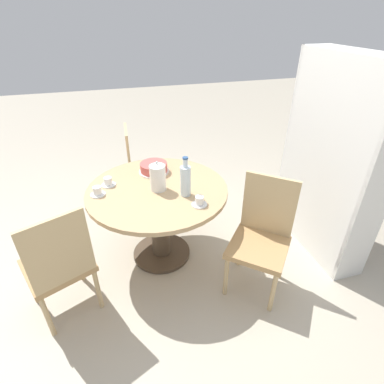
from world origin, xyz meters
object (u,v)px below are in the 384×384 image
object	(u,v)px
chair_a	(142,168)
cup_b	(199,202)
chair_c	(262,235)
chair_b	(59,264)
cake_main	(154,168)
coffee_pot	(158,177)
cup_c	(97,192)
water_bottle	(186,180)
bookshelf	(329,164)
cup_a	(108,182)

from	to	relation	value
chair_a	cup_b	world-z (taller)	chair_a
chair_c	cup_b	size ratio (longest dim) A/B	7.90
chair_b	cake_main	bearing A→B (deg)	-162.31
coffee_pot	cup_c	distance (m)	0.48
coffee_pot	chair_a	bearing A→B (deg)	-178.14
chair_b	chair_c	world-z (taller)	same
water_bottle	bookshelf	bearing A→B (deg)	87.90
chair_b	cup_c	distance (m)	0.60
chair_c	bookshelf	distance (m)	0.88
cake_main	cup_a	distance (m)	0.42
bookshelf	water_bottle	size ratio (longest dim) A/B	5.32
chair_a	water_bottle	distance (m)	1.11
chair_c	water_bottle	world-z (taller)	water_bottle
chair_c	coffee_pot	bearing A→B (deg)	-174.65
chair_a	water_bottle	xyz separation A→B (m)	(1.03, 0.22, 0.37)
bookshelf	cake_main	distance (m)	1.50
bookshelf	cup_a	xyz separation A→B (m)	(-0.36, -1.82, -0.09)
cake_main	chair_c	bearing A→B (deg)	39.87
bookshelf	water_bottle	xyz separation A→B (m)	(-0.05, -1.25, 0.01)
chair_b	water_bottle	world-z (taller)	water_bottle
cup_c	water_bottle	bearing A→B (deg)	74.27
cup_b	cup_c	xyz separation A→B (m)	(-0.35, -0.72, 0.00)
coffee_pot	cup_b	size ratio (longest dim) A/B	2.13
chair_c	bookshelf	bearing A→B (deg)	64.12
bookshelf	cup_c	bearing A→B (deg)	83.08
bookshelf	cup_b	size ratio (longest dim) A/B	14.56
chair_a	cup_c	distance (m)	0.99
water_bottle	cup_a	size ratio (longest dim) A/B	2.74
coffee_pot	cup_a	bearing A→B (deg)	-114.74
chair_a	water_bottle	size ratio (longest dim) A/B	2.89
chair_a	cup_a	world-z (taller)	chair_a
cup_c	coffee_pot	bearing A→B (deg)	84.43
bookshelf	coffee_pot	xyz separation A→B (m)	(-0.19, -1.43, -0.01)
cake_main	cup_b	bearing A→B (deg)	20.86
bookshelf	cup_c	distance (m)	1.92
chair_b	cup_b	bearing A→B (deg)	160.99
chair_a	coffee_pot	world-z (taller)	coffee_pot
coffee_pot	cup_b	bearing A→B (deg)	39.25
chair_c	coffee_pot	xyz separation A→B (m)	(-0.50, -0.69, 0.35)
water_bottle	cup_a	world-z (taller)	water_bottle
chair_a	bookshelf	world-z (taller)	bookshelf
chair_b	bookshelf	world-z (taller)	bookshelf
cake_main	cup_c	xyz separation A→B (m)	(0.26, -0.49, -0.01)
chair_a	cup_c	bearing A→B (deg)	155.52
coffee_pot	cake_main	xyz separation A→B (m)	(-0.31, 0.02, -0.07)
chair_a	bookshelf	size ratio (longest dim) A/B	0.54
cup_a	chair_c	bearing A→B (deg)	57.78
cup_b	cup_c	size ratio (longest dim) A/B	1.00
bookshelf	cup_b	distance (m)	1.19
bookshelf	cup_b	xyz separation A→B (m)	(0.12, -1.18, -0.09)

